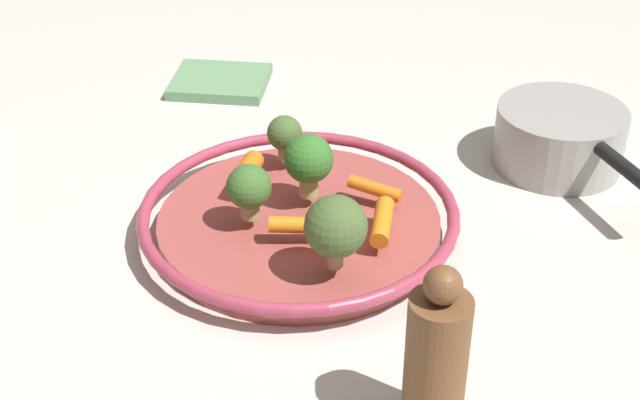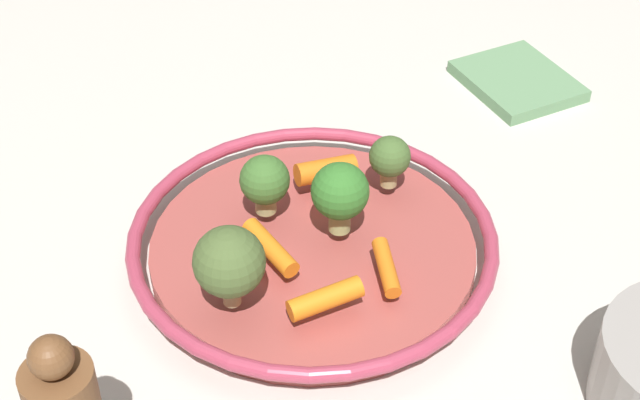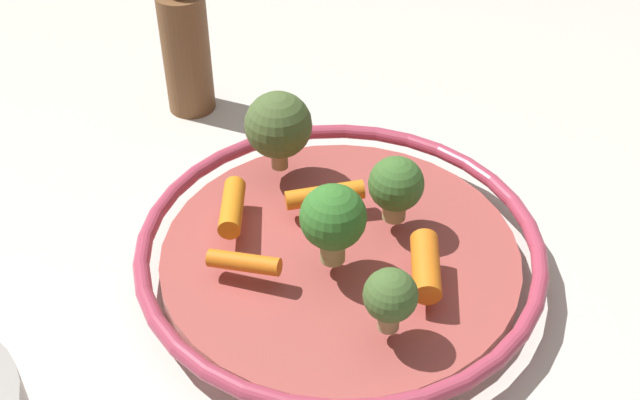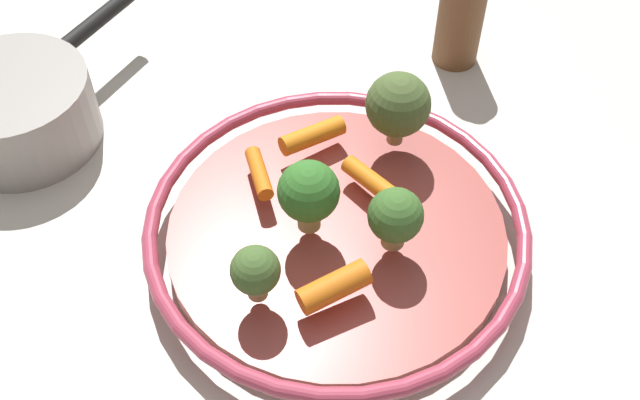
{
  "view_description": "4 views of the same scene",
  "coord_description": "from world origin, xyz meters",
  "px_view_note": "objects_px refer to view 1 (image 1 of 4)",
  "views": [
    {
      "loc": [
        0.18,
        -0.76,
        0.54
      ],
      "look_at": [
        0.02,
        -0.01,
        0.05
      ],
      "focal_mm": 51.48,
      "sensor_mm": 36.0,
      "label": 1
    },
    {
      "loc": [
        0.59,
        -0.23,
        0.59
      ],
      "look_at": [
        -0.01,
        0.01,
        0.06
      ],
      "focal_mm": 53.76,
      "sensor_mm": 36.0,
      "label": 2
    },
    {
      "loc": [
        -0.01,
        0.48,
        0.48
      ],
      "look_at": [
        0.02,
        -0.01,
        0.07
      ],
      "focal_mm": 45.87,
      "sensor_mm": 36.0,
      "label": 3
    },
    {
      "loc": [
        -0.35,
        0.2,
        0.54
      ],
      "look_at": [
        -0.0,
        0.02,
        0.07
      ],
      "focal_mm": 42.84,
      "sensor_mm": 36.0,
      "label": 4
    }
  ],
  "objects_px": {
    "baby_carrot_back": "(247,171)",
    "broccoli_floret_large": "(336,227)",
    "dish_towel": "(220,82)",
    "broccoli_floret_small": "(249,188)",
    "broccoli_floret_edge": "(285,134)",
    "baby_carrot_left": "(382,222)",
    "serving_bowl": "(299,220)",
    "baby_carrot_center": "(375,189)",
    "broccoli_floret_mid": "(309,160)",
    "saucepan": "(560,138)",
    "baby_carrot_near_rim": "(303,225)",
    "pepper_mill": "(436,361)"
  },
  "relations": [
    {
      "from": "broccoli_floret_mid",
      "to": "dish_towel",
      "type": "relative_size",
      "value": 0.54
    },
    {
      "from": "baby_carrot_center",
      "to": "pepper_mill",
      "type": "distance_m",
      "value": 0.29
    },
    {
      "from": "baby_carrot_back",
      "to": "broccoli_floret_large",
      "type": "bearing_deg",
      "value": -47.32
    },
    {
      "from": "baby_carrot_back",
      "to": "baby_carrot_near_rim",
      "type": "xyz_separation_m",
      "value": [
        0.08,
        -0.08,
        -0.0
      ]
    },
    {
      "from": "serving_bowl",
      "to": "pepper_mill",
      "type": "xyz_separation_m",
      "value": [
        0.16,
        -0.24,
        0.05
      ]
    },
    {
      "from": "broccoli_floret_large",
      "to": "serving_bowl",
      "type": "bearing_deg",
      "value": 121.35
    },
    {
      "from": "baby_carrot_back",
      "to": "saucepan",
      "type": "height_order",
      "value": "saucepan"
    },
    {
      "from": "broccoli_floret_small",
      "to": "serving_bowl",
      "type": "bearing_deg",
      "value": 33.3
    },
    {
      "from": "broccoli_floret_large",
      "to": "pepper_mill",
      "type": "height_order",
      "value": "pepper_mill"
    },
    {
      "from": "baby_carrot_center",
      "to": "pepper_mill",
      "type": "xyz_separation_m",
      "value": [
        0.09,
        -0.27,
        0.03
      ]
    },
    {
      "from": "baby_carrot_back",
      "to": "baby_carrot_center",
      "type": "height_order",
      "value": "baby_carrot_back"
    },
    {
      "from": "serving_bowl",
      "to": "baby_carrot_center",
      "type": "relative_size",
      "value": 5.74
    },
    {
      "from": "baby_carrot_center",
      "to": "baby_carrot_near_rim",
      "type": "distance_m",
      "value": 0.1
    },
    {
      "from": "broccoli_floret_small",
      "to": "broccoli_floret_edge",
      "type": "xyz_separation_m",
      "value": [
        0.01,
        0.12,
        -0.0
      ]
    },
    {
      "from": "serving_bowl",
      "to": "saucepan",
      "type": "xyz_separation_m",
      "value": [
        0.26,
        0.2,
        0.02
      ]
    },
    {
      "from": "baby_carrot_center",
      "to": "dish_towel",
      "type": "height_order",
      "value": "baby_carrot_center"
    },
    {
      "from": "serving_bowl",
      "to": "baby_carrot_left",
      "type": "distance_m",
      "value": 0.1
    },
    {
      "from": "baby_carrot_near_rim",
      "to": "broccoli_floret_edge",
      "type": "xyz_separation_m",
      "value": [
        -0.05,
        0.13,
        0.02
      ]
    },
    {
      "from": "pepper_mill",
      "to": "broccoli_floret_mid",
      "type": "bearing_deg",
      "value": 120.91
    },
    {
      "from": "broccoli_floret_mid",
      "to": "saucepan",
      "type": "height_order",
      "value": "broccoli_floret_mid"
    },
    {
      "from": "broccoli_floret_mid",
      "to": "serving_bowl",
      "type": "bearing_deg",
      "value": -103.23
    },
    {
      "from": "serving_bowl",
      "to": "broccoli_floret_large",
      "type": "xyz_separation_m",
      "value": [
        0.06,
        -0.09,
        0.06
      ]
    },
    {
      "from": "serving_bowl",
      "to": "baby_carrot_back",
      "type": "height_order",
      "value": "baby_carrot_back"
    },
    {
      "from": "broccoli_floret_mid",
      "to": "baby_carrot_back",
      "type": "bearing_deg",
      "value": 167.49
    },
    {
      "from": "broccoli_floret_mid",
      "to": "saucepan",
      "type": "xyz_separation_m",
      "value": [
        0.26,
        0.18,
        -0.04
      ]
    },
    {
      "from": "saucepan",
      "to": "broccoli_floret_edge",
      "type": "bearing_deg",
      "value": -159.48
    },
    {
      "from": "broccoli_floret_small",
      "to": "pepper_mill",
      "type": "relative_size",
      "value": 0.37
    },
    {
      "from": "baby_carrot_back",
      "to": "saucepan",
      "type": "bearing_deg",
      "value": 26.53
    },
    {
      "from": "broccoli_floret_edge",
      "to": "dish_towel",
      "type": "bearing_deg",
      "value": 122.56
    },
    {
      "from": "baby_carrot_left",
      "to": "baby_carrot_near_rim",
      "type": "relative_size",
      "value": 0.94
    },
    {
      "from": "broccoli_floret_small",
      "to": "broccoli_floret_mid",
      "type": "distance_m",
      "value": 0.07
    },
    {
      "from": "serving_bowl",
      "to": "baby_carrot_near_rim",
      "type": "relative_size",
      "value": 5.0
    },
    {
      "from": "baby_carrot_center",
      "to": "dish_towel",
      "type": "xyz_separation_m",
      "value": [
        -0.26,
        0.28,
        -0.04
      ]
    },
    {
      "from": "dish_towel",
      "to": "baby_carrot_back",
      "type": "bearing_deg",
      "value": -67.11
    },
    {
      "from": "broccoli_floret_small",
      "to": "broccoli_floret_edge",
      "type": "height_order",
      "value": "broccoli_floret_small"
    },
    {
      "from": "baby_carrot_near_rim",
      "to": "pepper_mill",
      "type": "distance_m",
      "value": 0.24
    },
    {
      "from": "saucepan",
      "to": "baby_carrot_left",
      "type": "bearing_deg",
      "value": -127.35
    },
    {
      "from": "baby_carrot_back",
      "to": "baby_carrot_near_rim",
      "type": "distance_m",
      "value": 0.11
    },
    {
      "from": "broccoli_floret_small",
      "to": "broccoli_floret_mid",
      "type": "bearing_deg",
      "value": 46.81
    },
    {
      "from": "pepper_mill",
      "to": "saucepan",
      "type": "bearing_deg",
      "value": 77.14
    },
    {
      "from": "broccoli_floret_edge",
      "to": "saucepan",
      "type": "relative_size",
      "value": 0.22
    },
    {
      "from": "pepper_mill",
      "to": "baby_carrot_near_rim",
      "type": "bearing_deg",
      "value": 127.35
    },
    {
      "from": "baby_carrot_left",
      "to": "broccoli_floret_edge",
      "type": "relative_size",
      "value": 1.2
    },
    {
      "from": "broccoli_floret_small",
      "to": "baby_carrot_back",
      "type": "bearing_deg",
      "value": 107.96
    },
    {
      "from": "broccoli_floret_edge",
      "to": "dish_towel",
      "type": "distance_m",
      "value": 0.28
    },
    {
      "from": "broccoli_floret_small",
      "to": "baby_carrot_near_rim",
      "type": "bearing_deg",
      "value": -15.67
    },
    {
      "from": "serving_bowl",
      "to": "baby_carrot_center",
      "type": "xyz_separation_m",
      "value": [
        0.07,
        0.04,
        0.02
      ]
    },
    {
      "from": "broccoli_floret_edge",
      "to": "serving_bowl",
      "type": "bearing_deg",
      "value": -68.2
    },
    {
      "from": "serving_bowl",
      "to": "dish_towel",
      "type": "relative_size",
      "value": 2.6
    },
    {
      "from": "broccoli_floret_small",
      "to": "pepper_mill",
      "type": "height_order",
      "value": "pepper_mill"
    }
  ]
}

